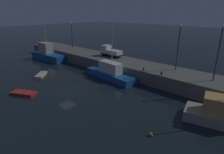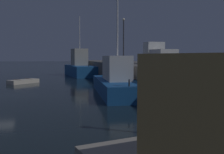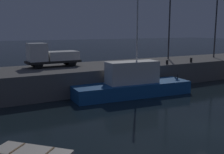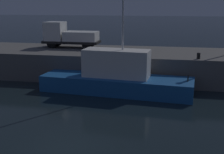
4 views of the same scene
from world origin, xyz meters
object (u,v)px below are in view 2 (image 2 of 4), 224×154
Objects in this scene: bollard_west at (202,67)px; utility_truck at (158,53)px; bollard_east at (172,66)px; fishing_trawler_red at (81,67)px; fishing_boat_blue at (116,81)px; rowboat_white_mid at (23,81)px; lamp_post_west at (124,36)px.

utility_truck is at bearing 165.14° from bollard_west.
fishing_trawler_red is at bearing -174.81° from bollard_east.
fishing_trawler_red is 29.94m from bollard_east.
rowboat_white_mid is at bearing -142.77° from fishing_boat_blue.
fishing_trawler_red reaches higher than bollard_east.
fishing_boat_blue is 1.65× the size of lamp_post_west.
utility_truck is 13.20m from bollard_east.
fishing_boat_blue reaches higher than fishing_trawler_red.
fishing_trawler_red is 18.80m from utility_truck.
lamp_post_west is (-10.22, 15.70, 6.56)m from rowboat_white_mid.
bollard_west is at bearing -8.11° from lamp_post_west.
fishing_boat_blue is at bearing -167.27° from bollard_west.
bollard_west is (16.19, -4.30, -0.94)m from utility_truck.
utility_truck reaches higher than rowboat_white_mid.
fishing_trawler_red is at bearing -175.48° from bollard_west.
bollard_west is (33.52, 2.65, 1.31)m from fishing_trawler_red.
bollard_west is (21.73, 11.14, 2.51)m from rowboat_white_mid.
bollard_east is (28.21, -4.50, -4.08)m from lamp_post_west.
fishing_trawler_red is 14.58m from rowboat_white_mid.
fishing_trawler_red is 33.65m from bollard_west.
fishing_trawler_red reaches higher than utility_truck.
rowboat_white_mid is 21.34m from bollard_east.
bollard_west is at bearing 4.52° from fishing_trawler_red.
fishing_boat_blue reaches higher than lamp_post_west.
lamp_post_west reaches higher than utility_truck.
lamp_post_west is 32.52m from bollard_west.
fishing_trawler_red is 20.96× the size of bollard_west.
fishing_boat_blue is 10.42m from bollard_west.
fishing_trawler_red is 23.82× the size of bollard_east.
fishing_trawler_red is at bearing -102.33° from lamp_post_west.
fishing_boat_blue is 3.19× the size of rowboat_white_mid.
fishing_boat_blue is at bearing -17.31° from lamp_post_west.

